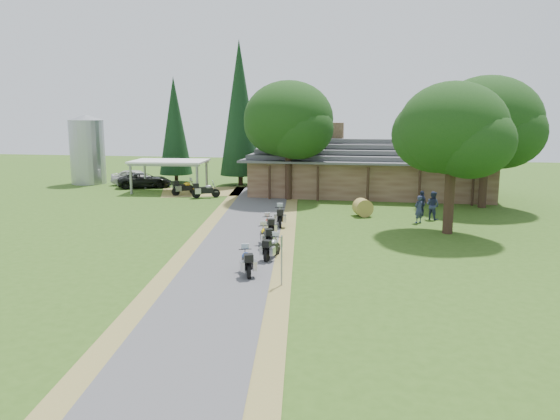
% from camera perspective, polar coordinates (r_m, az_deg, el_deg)
% --- Properties ---
extents(ground, '(120.00, 120.00, 0.00)m').
position_cam_1_polar(ground, '(26.07, -5.44, -5.67)').
color(ground, '#315116').
rests_on(ground, ground).
extents(driveway, '(51.95, 51.95, 0.00)m').
position_cam_1_polar(driveway, '(29.93, -4.26, -3.57)').
color(driveway, '#4B4B4E').
rests_on(driveway, ground).
extents(lodge, '(21.40, 9.40, 4.90)m').
position_cam_1_polar(lodge, '(48.33, 9.34, 4.51)').
color(lodge, brown).
rests_on(lodge, ground).
extents(silo, '(3.57, 3.57, 6.87)m').
position_cam_1_polar(silo, '(58.25, -19.49, 5.98)').
color(silo, gray).
rests_on(silo, ground).
extents(carport, '(6.96, 4.99, 2.85)m').
position_cam_1_polar(carport, '(50.38, -11.43, 3.50)').
color(carport, white).
rests_on(carport, ground).
extents(car_white_sedan, '(2.86, 6.16, 2.01)m').
position_cam_1_polar(car_white_sedan, '(55.40, -14.87, 3.51)').
color(car_white_sedan, silver).
rests_on(car_white_sedan, ground).
extents(car_dark_suv, '(4.26, 5.94, 2.09)m').
position_cam_1_polar(car_dark_suv, '(53.71, -13.95, 3.40)').
color(car_dark_suv, black).
rests_on(car_dark_suv, ground).
extents(motorcycle_row_a, '(1.21, 1.92, 1.25)m').
position_cam_1_polar(motorcycle_row_a, '(24.28, -3.51, -5.30)').
color(motorcycle_row_a, '#133097').
rests_on(motorcycle_row_a, ground).
extents(motorcycle_row_b, '(0.86, 1.85, 1.22)m').
position_cam_1_polar(motorcycle_row_b, '(26.81, -0.84, -3.83)').
color(motorcycle_row_b, '#979A9E').
rests_on(motorcycle_row_b, ground).
extents(motorcycle_row_c, '(1.35, 1.96, 1.29)m').
position_cam_1_polar(motorcycle_row_c, '(29.11, -1.52, -2.64)').
color(motorcycle_row_c, '#F1C700').
rests_on(motorcycle_row_c, ground).
extents(motorcycle_row_d, '(1.20, 1.89, 1.23)m').
position_cam_1_polar(motorcycle_row_d, '(31.93, -1.18, -1.54)').
color(motorcycle_row_d, red).
rests_on(motorcycle_row_d, ground).
extents(motorcycle_row_e, '(1.02, 2.06, 1.35)m').
position_cam_1_polar(motorcycle_row_e, '(34.50, -0.00, -0.56)').
color(motorcycle_row_e, black).
rests_on(motorcycle_row_e, ground).
extents(motorcycle_carport_a, '(1.99, 1.99, 1.45)m').
position_cam_1_polar(motorcycle_carport_a, '(48.17, -9.94, 2.41)').
color(motorcycle_carport_a, gold).
rests_on(motorcycle_carport_a, ground).
extents(motorcycle_carport_b, '(2.17, 1.52, 1.42)m').
position_cam_1_polar(motorcycle_carport_b, '(46.26, -7.74, 2.14)').
color(motorcycle_carport_b, gray).
rests_on(motorcycle_carport_b, ground).
extents(person_a, '(0.73, 0.72, 2.10)m').
position_cam_1_polar(person_a, '(36.48, 14.29, 0.31)').
color(person_a, navy).
rests_on(person_a, ground).
extents(person_b, '(0.78, 0.76, 2.24)m').
position_cam_1_polar(person_b, '(37.89, 15.69, 0.71)').
color(person_b, navy).
rests_on(person_b, ground).
extents(person_c, '(0.67, 0.72, 2.07)m').
position_cam_1_polar(person_c, '(39.02, 14.62, 0.90)').
color(person_c, navy).
rests_on(person_c, ground).
extents(hay_bale, '(1.51, 1.45, 1.21)m').
position_cam_1_polar(hay_bale, '(38.17, 8.65, 0.26)').
color(hay_bale, olive).
rests_on(hay_bale, ground).
extents(sign_post, '(0.38, 0.06, 2.13)m').
position_cam_1_polar(sign_post, '(22.56, 0.16, -5.33)').
color(sign_post, gray).
rests_on(sign_post, ground).
extents(oak_lodge_left, '(7.23, 7.23, 10.60)m').
position_cam_1_polar(oak_lodge_left, '(44.64, 0.90, 7.86)').
color(oak_lodge_left, black).
rests_on(oak_lodge_left, ground).
extents(oak_lodge_right, '(7.90, 7.90, 10.38)m').
position_cam_1_polar(oak_lodge_right, '(43.51, 20.74, 7.01)').
color(oak_lodge_right, black).
rests_on(oak_lodge_right, ground).
extents(oak_driveway, '(6.29, 6.29, 10.01)m').
position_cam_1_polar(oak_driveway, '(33.32, 17.52, 6.11)').
color(oak_driveway, black).
rests_on(oak_driveway, ground).
extents(cedar_near, '(3.97, 3.97, 13.97)m').
position_cam_1_polar(cedar_near, '(53.69, -4.23, 10.02)').
color(cedar_near, black).
rests_on(cedar_near, ground).
extents(cedar_far, '(3.32, 3.32, 10.66)m').
position_cam_1_polar(cedar_far, '(56.73, -10.94, 8.20)').
color(cedar_far, black).
rests_on(cedar_far, ground).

